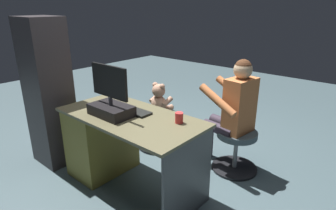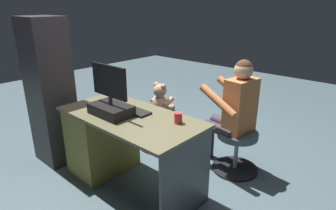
{
  "view_description": "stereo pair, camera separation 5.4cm",
  "coord_description": "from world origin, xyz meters",
  "px_view_note": "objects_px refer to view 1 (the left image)",
  "views": [
    {
      "loc": [
        -1.8,
        1.97,
        1.68
      ],
      "look_at": [
        -0.13,
        0.05,
        0.77
      ],
      "focal_mm": 30.45,
      "sensor_mm": 36.0,
      "label": 1
    },
    {
      "loc": [
        -1.84,
        1.93,
        1.68
      ],
      "look_at": [
        -0.13,
        0.05,
        0.77
      ],
      "focal_mm": 30.45,
      "sensor_mm": 36.0,
      "label": 2
    }
  ],
  "objects_px": {
    "monitor": "(111,103)",
    "keyboard": "(131,110)",
    "office_chair_teddy": "(159,127)",
    "teddy_bear": "(160,99)",
    "cup": "(179,118)",
    "tv_remote": "(96,108)",
    "computer_mouse": "(112,103)",
    "visitor_chair": "(236,147)",
    "desk": "(108,139)",
    "person": "(232,107)"
  },
  "relations": [
    {
      "from": "cup",
      "to": "person",
      "type": "distance_m",
      "value": 0.76
    },
    {
      "from": "person",
      "to": "computer_mouse",
      "type": "bearing_deg",
      "value": 43.21
    },
    {
      "from": "cup",
      "to": "teddy_bear",
      "type": "height_order",
      "value": "cup"
    },
    {
      "from": "monitor",
      "to": "office_chair_teddy",
      "type": "xyz_separation_m",
      "value": [
        0.25,
        -0.89,
        -0.61
      ]
    },
    {
      "from": "monitor",
      "to": "desk",
      "type": "bearing_deg",
      "value": -24.31
    },
    {
      "from": "keyboard",
      "to": "office_chair_teddy",
      "type": "height_order",
      "value": "keyboard"
    },
    {
      "from": "teddy_bear",
      "to": "computer_mouse",
      "type": "bearing_deg",
      "value": 91.71
    },
    {
      "from": "computer_mouse",
      "to": "teddy_bear",
      "type": "relative_size",
      "value": 0.26
    },
    {
      "from": "teddy_bear",
      "to": "person",
      "type": "distance_m",
      "value": 0.91
    },
    {
      "from": "cup",
      "to": "tv_remote",
      "type": "xyz_separation_m",
      "value": [
        0.81,
        0.25,
        -0.04
      ]
    },
    {
      "from": "desk",
      "to": "office_chair_teddy",
      "type": "height_order",
      "value": "desk"
    },
    {
      "from": "cup",
      "to": "visitor_chair",
      "type": "bearing_deg",
      "value": -102.12
    },
    {
      "from": "tv_remote",
      "to": "person",
      "type": "distance_m",
      "value": 1.35
    },
    {
      "from": "office_chair_teddy",
      "to": "teddy_bear",
      "type": "distance_m",
      "value": 0.36
    },
    {
      "from": "computer_mouse",
      "to": "tv_remote",
      "type": "bearing_deg",
      "value": 83.65
    },
    {
      "from": "desk",
      "to": "monitor",
      "type": "relative_size",
      "value": 3.03
    },
    {
      "from": "teddy_bear",
      "to": "visitor_chair",
      "type": "xyz_separation_m",
      "value": [
        -0.98,
        -0.12,
        -0.34
      ]
    },
    {
      "from": "keyboard",
      "to": "visitor_chair",
      "type": "height_order",
      "value": "keyboard"
    },
    {
      "from": "monitor",
      "to": "computer_mouse",
      "type": "bearing_deg",
      "value": -38.93
    },
    {
      "from": "office_chair_teddy",
      "to": "person",
      "type": "relative_size",
      "value": 0.46
    },
    {
      "from": "visitor_chair",
      "to": "cup",
      "type": "bearing_deg",
      "value": 77.88
    },
    {
      "from": "monitor",
      "to": "cup",
      "type": "xyz_separation_m",
      "value": [
        -0.56,
        -0.26,
        -0.07
      ]
    },
    {
      "from": "office_chair_teddy",
      "to": "teddy_bear",
      "type": "xyz_separation_m",
      "value": [
        -0.0,
        -0.01,
        0.36
      ]
    },
    {
      "from": "monitor",
      "to": "computer_mouse",
      "type": "distance_m",
      "value": 0.31
    },
    {
      "from": "desk",
      "to": "cup",
      "type": "xyz_separation_m",
      "value": [
        -0.79,
        -0.16,
        0.39
      ]
    },
    {
      "from": "keyboard",
      "to": "teddy_bear",
      "type": "distance_m",
      "value": 0.8
    },
    {
      "from": "person",
      "to": "desk",
      "type": "bearing_deg",
      "value": 46.04
    },
    {
      "from": "cup",
      "to": "office_chair_teddy",
      "type": "distance_m",
      "value": 1.16
    },
    {
      "from": "tv_remote",
      "to": "visitor_chair",
      "type": "relative_size",
      "value": 0.31
    },
    {
      "from": "monitor",
      "to": "keyboard",
      "type": "distance_m",
      "value": 0.22
    },
    {
      "from": "tv_remote",
      "to": "teddy_bear",
      "type": "height_order",
      "value": "teddy_bear"
    },
    {
      "from": "cup",
      "to": "teddy_bear",
      "type": "bearing_deg",
      "value": -38.4
    },
    {
      "from": "office_chair_teddy",
      "to": "person",
      "type": "distance_m",
      "value": 1.01
    },
    {
      "from": "tv_remote",
      "to": "cup",
      "type": "bearing_deg",
      "value": 178.18
    },
    {
      "from": "computer_mouse",
      "to": "monitor",
      "type": "bearing_deg",
      "value": 141.07
    },
    {
      "from": "monitor",
      "to": "keyboard",
      "type": "height_order",
      "value": "monitor"
    },
    {
      "from": "cup",
      "to": "teddy_bear",
      "type": "xyz_separation_m",
      "value": [
        0.81,
        -0.65,
        -0.18
      ]
    },
    {
      "from": "desk",
      "to": "keyboard",
      "type": "bearing_deg",
      "value": -163.83
    },
    {
      "from": "teddy_bear",
      "to": "person",
      "type": "xyz_separation_m",
      "value": [
        -0.9,
        -0.11,
        0.09
      ]
    },
    {
      "from": "office_chair_teddy",
      "to": "person",
      "type": "xyz_separation_m",
      "value": [
        -0.9,
        -0.12,
        0.44
      ]
    },
    {
      "from": "tv_remote",
      "to": "teddy_bear",
      "type": "distance_m",
      "value": 0.91
    },
    {
      "from": "monitor",
      "to": "tv_remote",
      "type": "height_order",
      "value": "monitor"
    },
    {
      "from": "office_chair_teddy",
      "to": "teddy_bear",
      "type": "bearing_deg",
      "value": -90.0
    },
    {
      "from": "office_chair_teddy",
      "to": "keyboard",
      "type": "bearing_deg",
      "value": 113.34
    },
    {
      "from": "desk",
      "to": "computer_mouse",
      "type": "height_order",
      "value": "computer_mouse"
    },
    {
      "from": "cup",
      "to": "tv_remote",
      "type": "relative_size",
      "value": 0.6
    },
    {
      "from": "person",
      "to": "cup",
      "type": "bearing_deg",
      "value": 83.47
    },
    {
      "from": "tv_remote",
      "to": "person",
      "type": "relative_size",
      "value": 0.13
    },
    {
      "from": "keyboard",
      "to": "cup",
      "type": "relative_size",
      "value": 4.63
    },
    {
      "from": "cup",
      "to": "visitor_chair",
      "type": "xyz_separation_m",
      "value": [
        -0.16,
        -0.76,
        -0.52
      ]
    }
  ]
}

